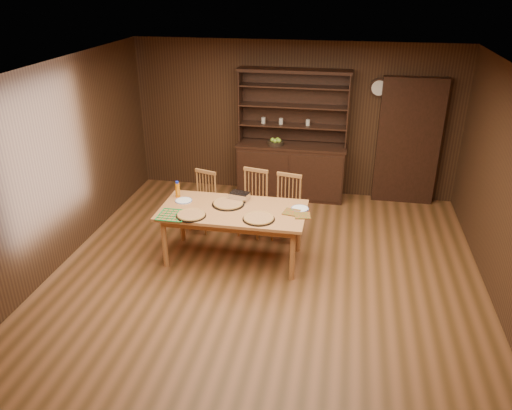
% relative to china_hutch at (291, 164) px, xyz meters
% --- Properties ---
extents(floor, '(6.00, 6.00, 0.00)m').
position_rel_china_hutch_xyz_m(floor, '(0.00, -2.75, -0.60)').
color(floor, brown).
rests_on(floor, ground).
extents(room_shell, '(6.00, 6.00, 6.00)m').
position_rel_china_hutch_xyz_m(room_shell, '(0.00, -2.75, 0.98)').
color(room_shell, white).
rests_on(room_shell, floor).
extents(china_hutch, '(1.84, 0.52, 2.17)m').
position_rel_china_hutch_xyz_m(china_hutch, '(0.00, 0.00, 0.00)').
color(china_hutch, black).
rests_on(china_hutch, floor).
extents(doorway, '(1.00, 0.18, 2.10)m').
position_rel_china_hutch_xyz_m(doorway, '(1.90, 0.15, 0.45)').
color(doorway, black).
rests_on(doorway, floor).
extents(wall_clock, '(0.30, 0.05, 0.30)m').
position_rel_china_hutch_xyz_m(wall_clock, '(1.35, 0.20, 1.30)').
color(wall_clock, black).
rests_on(wall_clock, room_shell).
extents(dining_table, '(1.91, 0.96, 0.75)m').
position_rel_china_hutch_xyz_m(dining_table, '(-0.50, -2.28, 0.07)').
color(dining_table, '#BE7242').
rests_on(dining_table, floor).
extents(chair_left, '(0.46, 0.45, 0.91)m').
position_rel_china_hutch_xyz_m(chair_left, '(-1.15, -1.45, -0.12)').
color(chair_left, '#AA683A').
rests_on(chair_left, floor).
extents(chair_center, '(0.48, 0.46, 0.99)m').
position_rel_china_hutch_xyz_m(chair_center, '(-0.38, -1.46, -0.07)').
color(chair_center, '#AA683A').
rests_on(chair_center, floor).
extents(chair_right, '(0.46, 0.44, 0.96)m').
position_rel_china_hutch_xyz_m(chair_right, '(0.12, -1.50, -0.09)').
color(chair_right, '#AA683A').
rests_on(chair_right, floor).
extents(pizza_left, '(0.38, 0.38, 0.04)m').
position_rel_china_hutch_xyz_m(pizza_left, '(-0.98, -2.58, 0.17)').
color(pizza_left, black).
rests_on(pizza_left, dining_table).
extents(pizza_right, '(0.41, 0.41, 0.04)m').
position_rel_china_hutch_xyz_m(pizza_right, '(-0.11, -2.52, 0.17)').
color(pizza_right, black).
rests_on(pizza_right, dining_table).
extents(pizza_center, '(0.44, 0.44, 0.04)m').
position_rel_china_hutch_xyz_m(pizza_center, '(-0.59, -2.15, 0.17)').
color(pizza_center, black).
rests_on(pizza_center, dining_table).
extents(cooling_rack, '(0.43, 0.43, 0.02)m').
position_rel_china_hutch_xyz_m(cooling_rack, '(-1.22, -2.60, 0.16)').
color(cooling_rack, '#0B953B').
rests_on(cooling_rack, dining_table).
extents(plate_left, '(0.23, 0.23, 0.02)m').
position_rel_china_hutch_xyz_m(plate_left, '(-1.21, -2.16, 0.16)').
color(plate_left, white).
rests_on(plate_left, dining_table).
extents(plate_right, '(0.23, 0.23, 0.02)m').
position_rel_china_hutch_xyz_m(plate_right, '(0.37, -2.12, 0.16)').
color(plate_right, white).
rests_on(plate_right, dining_table).
extents(foil_dish, '(0.28, 0.23, 0.10)m').
position_rel_china_hutch_xyz_m(foil_dish, '(-0.48, -1.97, 0.21)').
color(foil_dish, silver).
rests_on(foil_dish, dining_table).
extents(juice_bottle, '(0.06, 0.06, 0.23)m').
position_rel_china_hutch_xyz_m(juice_bottle, '(-1.34, -2.03, 0.26)').
color(juice_bottle, orange).
rests_on(juice_bottle, dining_table).
extents(pot_holder_a, '(0.22, 0.22, 0.01)m').
position_rel_china_hutch_xyz_m(pot_holder_a, '(0.42, -2.32, 0.16)').
color(pot_holder_a, red).
rests_on(pot_holder_a, dining_table).
extents(pot_holder_b, '(0.24, 0.24, 0.02)m').
position_rel_china_hutch_xyz_m(pot_holder_b, '(0.27, -2.25, 0.16)').
color(pot_holder_b, red).
rests_on(pot_holder_b, dining_table).
extents(fruit_bowl, '(0.28, 0.28, 0.12)m').
position_rel_china_hutch_xyz_m(fruit_bowl, '(-0.26, -0.07, 0.39)').
color(fruit_bowl, black).
rests_on(fruit_bowl, china_hutch).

